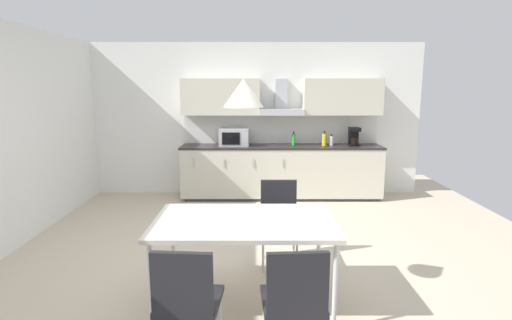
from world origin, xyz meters
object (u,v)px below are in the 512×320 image
bottle_yellow (324,139)px  pendant_lamp (243,93)px  microwave (234,137)px  bottle_white (331,141)px  chair_near_left (186,296)px  bottle_green (293,139)px  dining_table (244,225)px  chair_near_right (294,296)px  chair_far_right (279,214)px  coffee_maker (353,136)px

bottle_yellow → pendant_lamp: pendant_lamp is taller
microwave → bottle_yellow: 1.49m
bottle_white → chair_near_left: size_ratio=0.22×
microwave → bottle_green: (0.99, 0.05, -0.04)m
dining_table → chair_near_right: 0.92m
bottle_yellow → bottle_green: bearing=173.9°
bottle_white → bottle_yellow: (-0.12, -0.03, 0.02)m
chair_far_right → pendant_lamp: bearing=-112.0°
coffee_maker → bottle_green: bearing=178.4°
bottle_green → dining_table: bearing=-102.0°
chair_near_right → pendant_lamp: 1.55m
bottle_green → chair_near_left: 4.40m
bottle_green → dining_table: 3.49m
bottle_white → chair_near_right: size_ratio=0.22×
bottle_white → bottle_yellow: size_ratio=0.78×
microwave → bottle_yellow: size_ratio=1.98×
pendant_lamp → chair_far_right: bearing=68.0°
coffee_maker → pendant_lamp: pendant_lamp is taller
bottle_yellow → chair_near_right: (-0.88, -4.19, -0.45)m
coffee_maker → bottle_white: coffee_maker is taller
chair_far_right → chair_near_right: (0.00, -1.68, 0.00)m
pendant_lamp → bottle_green: bearing=78.0°
bottle_white → chair_far_right: bottle_white is taller
bottle_green → chair_near_right: 4.28m
bottle_white → coffee_maker: bearing=-0.4°
coffee_maker → chair_far_right: bearing=-118.5°
chair_far_right → chair_near_right: bearing=-89.8°
bottle_green → pendant_lamp: 3.58m
microwave → pendant_lamp: (0.26, -3.35, 0.77)m
coffee_maker → pendant_lamp: size_ratio=0.94×
pendant_lamp → dining_table: bearing=0.0°
microwave → chair_near_left: size_ratio=0.55×
coffee_maker → bottle_yellow: bearing=-177.0°
chair_near_right → microwave: bearing=98.3°
microwave → bottle_green: microwave is taller
chair_near_left → chair_far_right: 1.81m
bottle_yellow → chair_far_right: bearing=-109.4°
dining_table → coffee_maker: bearing=63.1°
bottle_yellow → chair_far_right: 2.70m
coffee_maker → bottle_yellow: (-0.49, -0.03, -0.05)m
bottle_white → pendant_lamp: bearing=-111.7°
coffee_maker → chair_far_right: 2.93m
bottle_yellow → pendant_lamp: bearing=-110.1°
bottle_white → chair_near_right: bottle_white is taller
dining_table → chair_far_right: chair_far_right is taller
chair_far_right → pendant_lamp: 1.55m
bottle_white → bottle_green: size_ratio=0.83×
chair_near_left → pendant_lamp: size_ratio=2.72×
bottle_yellow → chair_far_right: bottle_yellow is taller
chair_far_right → pendant_lamp: pendant_lamp is taller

